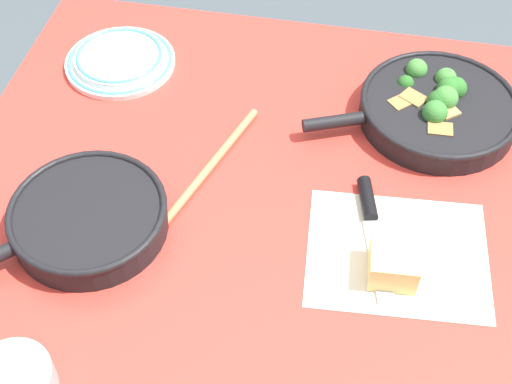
{
  "coord_description": "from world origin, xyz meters",
  "views": [
    {
      "loc": [
        0.15,
        -0.77,
        1.67
      ],
      "look_at": [
        0.0,
        0.0,
        0.76
      ],
      "focal_mm": 50.0,
      "sensor_mm": 36.0,
      "label": 1
    }
  ],
  "objects_px": {
    "skillet_broccoli": "(437,107)",
    "grater_knife": "(371,220)",
    "prep_bowl_steel": "(14,382)",
    "wooden_spoon": "(182,200)",
    "dinner_plate_stack": "(120,60)",
    "cheese_block": "(393,264)",
    "skillet_eggs": "(87,218)"
  },
  "relations": [
    {
      "from": "skillet_broccoli",
      "to": "grater_knife",
      "type": "relative_size",
      "value": 1.62
    },
    {
      "from": "grater_knife",
      "to": "prep_bowl_steel",
      "type": "distance_m",
      "value": 0.6
    },
    {
      "from": "wooden_spoon",
      "to": "prep_bowl_steel",
      "type": "relative_size",
      "value": 3.5
    },
    {
      "from": "wooden_spoon",
      "to": "dinner_plate_stack",
      "type": "xyz_separation_m",
      "value": [
        -0.22,
        0.33,
        0.01
      ]
    },
    {
      "from": "dinner_plate_stack",
      "to": "cheese_block",
      "type": "bearing_deg",
      "value": -35.32
    },
    {
      "from": "cheese_block",
      "to": "dinner_plate_stack",
      "type": "relative_size",
      "value": 0.36
    },
    {
      "from": "skillet_broccoli",
      "to": "cheese_block",
      "type": "xyz_separation_m",
      "value": [
        -0.06,
        -0.37,
        -0.0
      ]
    },
    {
      "from": "cheese_block",
      "to": "prep_bowl_steel",
      "type": "relative_size",
      "value": 0.71
    },
    {
      "from": "wooden_spoon",
      "to": "grater_knife",
      "type": "distance_m",
      "value": 0.32
    },
    {
      "from": "skillet_eggs",
      "to": "dinner_plate_stack",
      "type": "relative_size",
      "value": 1.49
    },
    {
      "from": "wooden_spoon",
      "to": "cheese_block",
      "type": "distance_m",
      "value": 0.37
    },
    {
      "from": "skillet_broccoli",
      "to": "prep_bowl_steel",
      "type": "xyz_separation_m",
      "value": [
        -0.55,
        -0.66,
        -0.01
      ]
    },
    {
      "from": "cheese_block",
      "to": "prep_bowl_steel",
      "type": "height_order",
      "value": "cheese_block"
    },
    {
      "from": "wooden_spoon",
      "to": "prep_bowl_steel",
      "type": "distance_m",
      "value": 0.4
    },
    {
      "from": "grater_knife",
      "to": "skillet_eggs",
      "type": "bearing_deg",
      "value": -91.56
    },
    {
      "from": "skillet_eggs",
      "to": "wooden_spoon",
      "type": "xyz_separation_m",
      "value": [
        0.14,
        0.08,
        -0.02
      ]
    },
    {
      "from": "skillet_broccoli",
      "to": "dinner_plate_stack",
      "type": "xyz_separation_m",
      "value": [
        -0.63,
        0.04,
        -0.02
      ]
    },
    {
      "from": "wooden_spoon",
      "to": "prep_bowl_steel",
      "type": "height_order",
      "value": "prep_bowl_steel"
    },
    {
      "from": "skillet_eggs",
      "to": "prep_bowl_steel",
      "type": "distance_m",
      "value": 0.29
    },
    {
      "from": "skillet_eggs",
      "to": "cheese_block",
      "type": "bearing_deg",
      "value": 137.22
    },
    {
      "from": "skillet_broccoli",
      "to": "prep_bowl_steel",
      "type": "height_order",
      "value": "skillet_broccoli"
    },
    {
      "from": "skillet_broccoli",
      "to": "grater_knife",
      "type": "bearing_deg",
      "value": 48.5
    },
    {
      "from": "prep_bowl_steel",
      "to": "skillet_broccoli",
      "type": "bearing_deg",
      "value": 50.07
    },
    {
      "from": "skillet_eggs",
      "to": "dinner_plate_stack",
      "type": "bearing_deg",
      "value": -122.22
    },
    {
      "from": "wooden_spoon",
      "to": "grater_knife",
      "type": "xyz_separation_m",
      "value": [
        0.32,
        0.02,
        0.0
      ]
    },
    {
      "from": "skillet_eggs",
      "to": "prep_bowl_steel",
      "type": "relative_size",
      "value": 2.92
    },
    {
      "from": "skillet_broccoli",
      "to": "wooden_spoon",
      "type": "xyz_separation_m",
      "value": [
        -0.41,
        -0.29,
        -0.02
      ]
    },
    {
      "from": "cheese_block",
      "to": "grater_knife",
      "type": "bearing_deg",
      "value": 112.96
    },
    {
      "from": "skillet_broccoli",
      "to": "grater_knife",
      "type": "xyz_separation_m",
      "value": [
        -0.1,
        -0.27,
        -0.02
      ]
    },
    {
      "from": "skillet_broccoli",
      "to": "skillet_eggs",
      "type": "xyz_separation_m",
      "value": [
        -0.55,
        -0.37,
        -0.0
      ]
    },
    {
      "from": "grater_knife",
      "to": "dinner_plate_stack",
      "type": "height_order",
      "value": "dinner_plate_stack"
    },
    {
      "from": "wooden_spoon",
      "to": "cheese_block",
      "type": "xyz_separation_m",
      "value": [
        0.36,
        -0.08,
        0.02
      ]
    }
  ]
}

